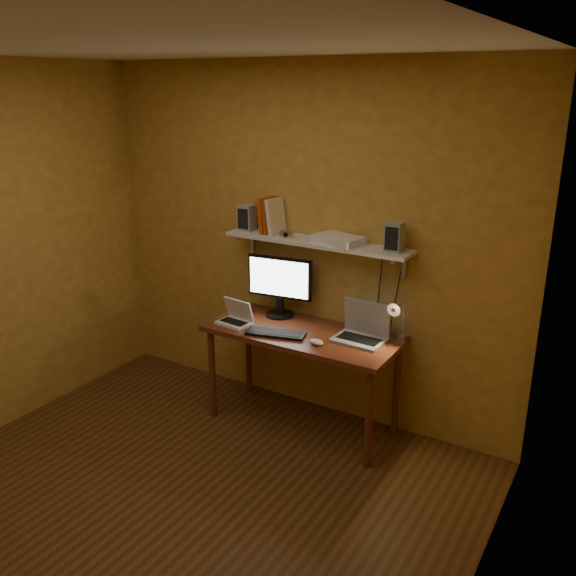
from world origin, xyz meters
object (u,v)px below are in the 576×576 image
Objects in this scene: desk_lamp at (398,316)px; speaker_right at (394,237)px; monitor at (280,283)px; router at (338,240)px; speaker_left at (247,218)px; shelf_camera at (286,234)px; laptop at (363,330)px; netbook at (236,317)px; keyboard at (276,333)px; wall_shelf at (317,243)px; desk at (302,342)px; mouse at (317,342)px.

desk_lamp is 0.53m from speaker_right.
monitor is 0.99m from speaker_right.
router is (0.47, 0.01, 0.39)m from monitor.
monitor is 0.61m from router.
speaker_left is 0.39m from shelf_camera.
desk_lamp reaches higher than laptop.
router is (-0.25, 0.10, 0.58)m from laptop.
speaker_left is at bearing 177.76° from speaker_right.
laptop is 1.37× the size of netbook.
speaker_left is at bearing 176.95° from laptop.
monitor is at bearing 101.75° from keyboard.
wall_shelf is 0.81m from netbook.
speaker_left is (-0.47, 0.35, 0.71)m from keyboard.
router reaches higher than keyboard.
mouse is (0.20, -0.15, 0.10)m from desk.
desk is 0.72m from wall_shelf.
shelf_camera is 0.39m from router.
monitor is 1.96× the size of netbook.
speaker_left is at bearing 164.30° from mouse.
router reaches higher than mouse.
laptop is at bearing -3.84° from shelf_camera.
wall_shelf is at bearing 14.65° from shelf_camera.
monitor is at bearing 175.47° from laptop.
mouse is (0.69, -0.03, -0.03)m from netbook.
speaker_left is (-0.60, 0.00, 0.11)m from wall_shelf.
router reaches higher than netbook.
keyboard is at bearing -172.05° from mouse.
keyboard is at bearing 0.28° from netbook.
netbook is 0.69× the size of desk_lamp.
netbook is at bearing 159.21° from keyboard.
monitor is at bearing -179.11° from router.
speaker_left is (-1.26, 0.07, 0.51)m from desk_lamp.
mouse is at bearing -85.37° from router.
desk_lamp is (0.66, -0.07, -0.40)m from wall_shelf.
speaker_right is (1.07, 0.31, 0.67)m from netbook.
speaker_right reaches higher than speaker_left.
laptop is 0.94m from netbook.
monitor is at bearing -3.44° from speaker_left.
mouse is at bearing 2.93° from netbook.
desk_lamp is 0.66m from router.
keyboard is 0.92m from speaker_left.
shelf_camera is (0.28, 0.25, 0.60)m from netbook.
wall_shelf reaches higher than keyboard.
laptop is 0.28m from desk_lamp.
shelf_camera reaches higher than monitor.
shelf_camera is at bearing -165.35° from wall_shelf.
netbook is 0.71m from shelf_camera.
speaker_left reaches higher than router.
desk is 3.36× the size of keyboard.
desk is at bearing -163.50° from speaker_right.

